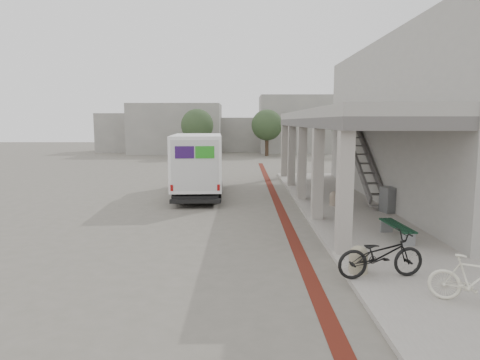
{
  "coord_description": "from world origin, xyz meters",
  "views": [
    {
      "loc": [
        -0.55,
        -14.44,
        3.55
      ],
      "look_at": [
        -0.63,
        -0.21,
        1.6
      ],
      "focal_mm": 32.0,
      "sensor_mm": 36.0,
      "label": 1
    }
  ],
  "objects_px": {
    "fedex_truck": "(198,163)",
    "utility_cabinet": "(388,200)",
    "bench": "(397,229)",
    "bicycle_black": "(381,255)",
    "bicycle_cream": "(473,281)"
  },
  "relations": [
    {
      "from": "fedex_truck",
      "to": "bicycle_black",
      "type": "distance_m",
      "value": 12.54
    },
    {
      "from": "fedex_truck",
      "to": "bicycle_cream",
      "type": "relative_size",
      "value": 4.46
    },
    {
      "from": "bicycle_black",
      "to": "bicycle_cream",
      "type": "bearing_deg",
      "value": -147.1
    },
    {
      "from": "bench",
      "to": "bicycle_black",
      "type": "bearing_deg",
      "value": -119.37
    },
    {
      "from": "fedex_truck",
      "to": "bench",
      "type": "bearing_deg",
      "value": -54.43
    },
    {
      "from": "fedex_truck",
      "to": "utility_cabinet",
      "type": "height_order",
      "value": "fedex_truck"
    },
    {
      "from": "bench",
      "to": "fedex_truck",
      "type": "bearing_deg",
      "value": 125.2
    },
    {
      "from": "bench",
      "to": "utility_cabinet",
      "type": "bearing_deg",
      "value": 71.06
    },
    {
      "from": "fedex_truck",
      "to": "bicycle_black",
      "type": "relative_size",
      "value": 3.57
    },
    {
      "from": "bicycle_black",
      "to": "bicycle_cream",
      "type": "xyz_separation_m",
      "value": [
        1.28,
        -1.42,
        -0.04
      ]
    },
    {
      "from": "fedex_truck",
      "to": "bicycle_cream",
      "type": "distance_m",
      "value": 14.38
    },
    {
      "from": "bench",
      "to": "bicycle_black",
      "type": "relative_size",
      "value": 0.93
    },
    {
      "from": "bicycle_black",
      "to": "bicycle_cream",
      "type": "distance_m",
      "value": 1.91
    },
    {
      "from": "utility_cabinet",
      "to": "bicycle_cream",
      "type": "relative_size",
      "value": 0.61
    },
    {
      "from": "fedex_truck",
      "to": "bicycle_black",
      "type": "xyz_separation_m",
      "value": [
        5.19,
        -11.38,
        -0.93
      ]
    }
  ]
}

